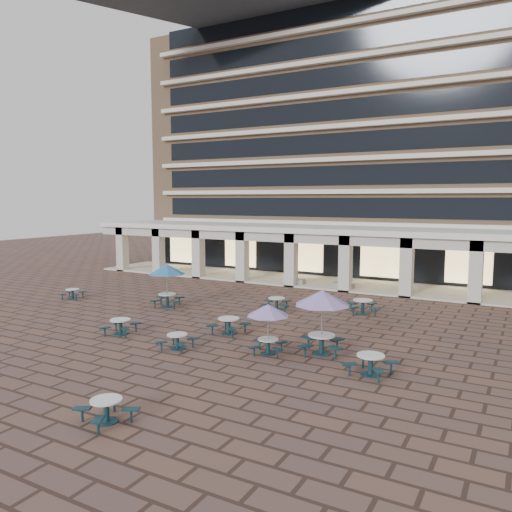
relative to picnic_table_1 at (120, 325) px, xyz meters
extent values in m
plane|color=brown|center=(3.63, 3.70, -0.44)|extent=(120.00, 120.00, 0.00)
cube|color=tan|center=(3.63, 29.20, 10.56)|extent=(40.00, 15.00, 22.00)
cube|color=beige|center=(3.63, 21.45, 4.06)|extent=(36.80, 0.50, 0.35)
cube|color=black|center=(3.63, 21.68, 5.36)|extent=(35.20, 0.05, 1.60)
cube|color=beige|center=(3.63, 21.45, 6.66)|extent=(36.80, 0.50, 0.35)
cube|color=black|center=(3.63, 21.68, 7.96)|extent=(35.20, 0.05, 1.60)
cube|color=beige|center=(3.63, 21.45, 9.26)|extent=(36.80, 0.50, 0.35)
cube|color=black|center=(3.63, 21.68, 10.56)|extent=(35.20, 0.05, 1.60)
cube|color=beige|center=(3.63, 21.45, 11.86)|extent=(36.80, 0.50, 0.35)
cube|color=black|center=(3.63, 21.68, 13.16)|extent=(35.20, 0.05, 1.60)
cube|color=beige|center=(3.63, 21.45, 14.46)|extent=(36.80, 0.50, 0.35)
cube|color=black|center=(3.63, 21.68, 15.76)|extent=(35.20, 0.05, 1.60)
cube|color=beige|center=(3.63, 21.45, 17.06)|extent=(36.80, 0.50, 0.35)
cube|color=black|center=(3.63, 21.68, 18.36)|extent=(35.20, 0.05, 1.60)
cube|color=beige|center=(3.63, 21.45, 19.66)|extent=(36.80, 0.50, 0.35)
cube|color=black|center=(3.63, 21.68, 20.96)|extent=(35.20, 0.05, 1.60)
cube|color=white|center=(3.63, 18.70, 3.76)|extent=(42.00, 6.60, 0.40)
cube|color=beige|center=(3.63, 15.85, 3.31)|extent=(42.00, 0.30, 0.90)
cube|color=black|center=(3.63, 21.40, 1.36)|extent=(38.00, 0.15, 3.20)
cube|color=beige|center=(3.63, 18.70, -0.38)|extent=(42.00, 6.00, 0.12)
cube|color=beige|center=(-15.37, 16.10, 1.56)|extent=(0.80, 0.80, 4.00)
cube|color=beige|center=(-11.14, 16.10, 1.56)|extent=(0.80, 0.80, 4.00)
cube|color=beige|center=(-6.92, 16.10, 1.56)|extent=(0.80, 0.80, 4.00)
cube|color=beige|center=(-2.70, 16.10, 1.56)|extent=(0.80, 0.80, 4.00)
cube|color=beige|center=(1.52, 16.10, 1.56)|extent=(0.80, 0.80, 4.00)
cube|color=beige|center=(5.75, 16.10, 1.56)|extent=(0.80, 0.80, 4.00)
cube|color=beige|center=(9.97, 16.10, 1.56)|extent=(0.80, 0.80, 4.00)
cube|color=beige|center=(14.19, 16.10, 1.56)|extent=(0.80, 0.80, 4.00)
cube|color=#FFD88C|center=(-12.37, 21.25, 1.16)|extent=(3.20, 0.08, 2.40)
cube|color=#FFD88C|center=(-5.97, 21.25, 1.16)|extent=(3.20, 0.08, 2.40)
cube|color=#FFD88C|center=(0.43, 21.25, 1.16)|extent=(3.20, 0.08, 2.40)
cube|color=#FFD88C|center=(6.83, 21.25, 1.16)|extent=(3.20, 0.08, 2.40)
cube|color=#FFD88C|center=(13.23, 21.25, 1.16)|extent=(3.20, 0.08, 2.40)
cylinder|color=#14343D|center=(0.00, 0.00, -0.42)|extent=(0.68, 0.68, 0.04)
cylinder|color=#14343D|center=(0.00, 0.00, -0.12)|extent=(0.17, 0.17, 0.64)
cylinder|color=white|center=(0.00, 0.00, 0.27)|extent=(0.97, 0.97, 0.05)
cube|color=#14343D|center=(0.36, 0.67, -0.01)|extent=(0.49, 0.60, 0.05)
cylinder|color=#14343D|center=(0.36, 0.67, -0.23)|extent=(0.08, 0.08, 0.41)
cube|color=#14343D|center=(-0.67, 0.36, -0.01)|extent=(0.60, 0.49, 0.05)
cylinder|color=#14343D|center=(-0.67, 0.36, -0.23)|extent=(0.08, 0.08, 0.41)
cube|color=#14343D|center=(-0.36, -0.67, -0.01)|extent=(0.49, 0.60, 0.05)
cylinder|color=#14343D|center=(-0.36, -0.67, -0.23)|extent=(0.08, 0.08, 0.41)
cube|color=#14343D|center=(0.67, -0.36, -0.01)|extent=(0.60, 0.49, 0.05)
cylinder|color=#14343D|center=(0.67, -0.36, -0.23)|extent=(0.08, 0.08, 0.41)
cylinder|color=#14343D|center=(6.55, -7.30, -0.42)|extent=(0.65, 0.65, 0.04)
cylinder|color=#14343D|center=(6.55, -7.30, -0.13)|extent=(0.17, 0.17, 0.61)
cylinder|color=white|center=(6.55, -7.30, 0.24)|extent=(0.93, 0.93, 0.05)
cube|color=#14343D|center=(7.19, -6.96, -0.03)|extent=(0.57, 0.46, 0.05)
cylinder|color=#14343D|center=(7.19, -6.96, -0.24)|extent=(0.07, 0.07, 0.39)
cube|color=#14343D|center=(6.22, -6.66, -0.03)|extent=(0.46, 0.57, 0.05)
cylinder|color=#14343D|center=(6.22, -6.66, -0.24)|extent=(0.07, 0.07, 0.39)
cube|color=#14343D|center=(5.91, -7.63, -0.03)|extent=(0.57, 0.46, 0.05)
cylinder|color=#14343D|center=(5.91, -7.63, -0.24)|extent=(0.07, 0.07, 0.39)
cube|color=#14343D|center=(6.88, -7.94, -0.03)|extent=(0.46, 0.57, 0.05)
cylinder|color=#14343D|center=(6.88, -7.94, -0.24)|extent=(0.07, 0.07, 0.39)
cylinder|color=#14343D|center=(12.16, 0.31, -0.42)|extent=(0.72, 0.72, 0.04)
cylinder|color=#14343D|center=(12.16, 0.31, -0.10)|extent=(0.19, 0.19, 0.68)
cylinder|color=white|center=(12.16, 0.31, 0.31)|extent=(1.03, 1.03, 0.05)
cube|color=#14343D|center=(12.81, 0.79, 0.02)|extent=(0.63, 0.57, 0.05)
cylinder|color=#14343D|center=(12.81, 0.79, -0.22)|extent=(0.08, 0.08, 0.43)
cube|color=#14343D|center=(11.69, 0.96, 0.02)|extent=(0.57, 0.63, 0.05)
cylinder|color=#14343D|center=(11.69, 0.96, -0.22)|extent=(0.08, 0.08, 0.43)
cube|color=#14343D|center=(11.52, -0.17, 0.02)|extent=(0.63, 0.57, 0.05)
cylinder|color=#14343D|center=(11.52, -0.17, -0.22)|extent=(0.08, 0.08, 0.43)
cube|color=#14343D|center=(12.64, -0.33, 0.02)|extent=(0.57, 0.63, 0.05)
cylinder|color=#14343D|center=(12.64, -0.33, -0.22)|extent=(0.08, 0.08, 0.43)
cylinder|color=#14343D|center=(-1.97, 5.95, -0.42)|extent=(0.75, 0.75, 0.04)
cylinder|color=#14343D|center=(-1.97, 5.95, -0.09)|extent=(0.19, 0.19, 0.70)
cylinder|color=white|center=(-1.97, 5.95, 0.34)|extent=(1.07, 1.07, 0.05)
cube|color=#14343D|center=(-1.65, 6.72, 0.03)|extent=(0.50, 0.66, 0.05)
cylinder|color=#14343D|center=(-1.65, 6.72, -0.21)|extent=(0.09, 0.09, 0.45)
cube|color=#14343D|center=(-2.74, 6.28, 0.03)|extent=(0.66, 0.50, 0.05)
cylinder|color=#14343D|center=(-2.74, 6.28, -0.21)|extent=(0.09, 0.09, 0.45)
cube|color=#14343D|center=(-2.30, 5.19, 0.03)|extent=(0.50, 0.66, 0.05)
cylinder|color=#14343D|center=(-2.30, 5.19, -0.21)|extent=(0.09, 0.09, 0.45)
cube|color=#14343D|center=(-1.21, 5.63, 0.03)|extent=(0.66, 0.50, 0.05)
cylinder|color=#14343D|center=(-1.21, 5.63, -0.21)|extent=(0.09, 0.09, 0.45)
cylinder|color=gray|center=(-1.97, 5.95, 0.84)|extent=(0.05, 0.05, 2.56)
cone|color=#2D72B7|center=(-1.97, 5.95, 1.85)|extent=(2.24, 2.24, 0.59)
cylinder|color=#14343D|center=(3.90, -0.60, -0.42)|extent=(0.62, 0.62, 0.04)
cylinder|color=#14343D|center=(3.90, -0.60, -0.14)|extent=(0.16, 0.16, 0.59)
cylinder|color=white|center=(3.90, -0.60, 0.21)|extent=(0.89, 0.89, 0.04)
cube|color=#14343D|center=(4.33, -0.05, -0.05)|extent=(0.50, 0.54, 0.04)
cylinder|color=#14343D|center=(4.33, -0.05, -0.25)|extent=(0.07, 0.07, 0.37)
cube|color=#14343D|center=(3.36, -0.17, -0.05)|extent=(0.54, 0.50, 0.04)
cylinder|color=#14343D|center=(3.36, -0.17, -0.25)|extent=(0.07, 0.07, 0.37)
cube|color=#14343D|center=(3.48, -1.15, -0.05)|extent=(0.50, 0.54, 0.04)
cylinder|color=#14343D|center=(3.48, -1.15, -0.25)|extent=(0.07, 0.07, 0.37)
cube|color=#14343D|center=(4.45, -1.02, -0.05)|extent=(0.54, 0.50, 0.04)
cylinder|color=#14343D|center=(4.45, -1.02, -0.25)|extent=(0.07, 0.07, 0.37)
cylinder|color=#14343D|center=(7.66, 0.73, -0.42)|extent=(0.61, 0.61, 0.03)
cylinder|color=#14343D|center=(7.66, 0.73, -0.15)|extent=(0.16, 0.16, 0.58)
cylinder|color=white|center=(7.66, 0.73, 0.20)|extent=(0.87, 0.87, 0.04)
cube|color=#14343D|center=(8.00, 1.32, -0.05)|extent=(0.45, 0.54, 0.04)
cylinder|color=#14343D|center=(8.00, 1.32, -0.25)|extent=(0.07, 0.07, 0.37)
cube|color=#14343D|center=(7.07, 1.07, -0.05)|extent=(0.54, 0.45, 0.04)
cylinder|color=#14343D|center=(7.07, 1.07, -0.25)|extent=(0.07, 0.07, 0.37)
cube|color=#14343D|center=(7.32, 0.14, -0.05)|extent=(0.45, 0.54, 0.04)
cylinder|color=#14343D|center=(7.32, 0.14, -0.25)|extent=(0.07, 0.07, 0.37)
cube|color=#14343D|center=(8.25, 0.39, -0.05)|extent=(0.54, 0.45, 0.04)
cylinder|color=#14343D|center=(8.25, 0.39, -0.25)|extent=(0.07, 0.07, 0.37)
cylinder|color=gray|center=(7.66, 0.73, 0.61)|extent=(0.04, 0.04, 2.09)
cone|color=#947BC5|center=(7.66, 0.73, 1.44)|extent=(1.83, 1.83, 0.48)
cylinder|color=#14343D|center=(-8.96, 4.87, -0.42)|extent=(0.60, 0.60, 0.03)
cylinder|color=#14343D|center=(-8.96, 4.87, -0.16)|extent=(0.15, 0.15, 0.56)
cylinder|color=white|center=(-8.96, 4.87, 0.19)|extent=(0.85, 0.85, 0.04)
cube|color=#14343D|center=(-8.71, 5.49, -0.06)|extent=(0.40, 0.53, 0.04)
cylinder|color=#14343D|center=(-8.71, 5.49, -0.26)|extent=(0.07, 0.07, 0.36)
cube|color=#14343D|center=(-9.58, 5.12, -0.06)|extent=(0.53, 0.40, 0.04)
cylinder|color=#14343D|center=(-9.58, 5.12, -0.26)|extent=(0.07, 0.07, 0.36)
cube|color=#14343D|center=(-9.22, 4.25, -0.06)|extent=(0.40, 0.53, 0.04)
cylinder|color=#14343D|center=(-9.22, 4.25, -0.26)|extent=(0.07, 0.07, 0.36)
cube|color=#14343D|center=(-8.35, 4.62, -0.06)|extent=(0.53, 0.40, 0.04)
cylinder|color=#14343D|center=(-8.35, 4.62, -0.26)|extent=(0.07, 0.07, 0.36)
cylinder|color=#14343D|center=(4.53, 2.60, -0.42)|extent=(0.72, 0.72, 0.04)
cylinder|color=#14343D|center=(4.53, 2.60, -0.10)|extent=(0.19, 0.19, 0.68)
cylinder|color=white|center=(4.53, 2.60, 0.32)|extent=(1.04, 1.04, 0.05)
cube|color=#14343D|center=(5.12, 3.16, 0.02)|extent=(0.61, 0.60, 0.05)
cylinder|color=#14343D|center=(5.12, 3.16, -0.22)|extent=(0.08, 0.08, 0.43)
cube|color=#14343D|center=(3.97, 3.18, 0.02)|extent=(0.60, 0.61, 0.05)
cylinder|color=#14343D|center=(3.97, 3.18, -0.22)|extent=(0.08, 0.08, 0.43)
cube|color=#14343D|center=(3.95, 2.04, 0.02)|extent=(0.61, 0.60, 0.05)
cylinder|color=#14343D|center=(3.95, 2.04, -0.22)|extent=(0.08, 0.08, 0.43)
cube|color=#14343D|center=(5.09, 2.01, 0.02)|extent=(0.60, 0.61, 0.05)
cylinder|color=#14343D|center=(5.09, 2.01, -0.22)|extent=(0.08, 0.08, 0.43)
cylinder|color=#14343D|center=(8.93, 9.89, -0.42)|extent=(0.76, 0.76, 0.04)
cylinder|color=#14343D|center=(8.93, 9.89, -0.08)|extent=(0.20, 0.20, 0.72)
cylinder|color=white|center=(8.93, 9.89, 0.35)|extent=(1.08, 1.08, 0.05)
cube|color=#14343D|center=(9.23, 10.68, 0.04)|extent=(0.49, 0.66, 0.05)
cylinder|color=#14343D|center=(9.23, 10.68, -0.21)|extent=(0.09, 0.09, 0.46)
cube|color=#14343D|center=(8.14, 10.18, 0.04)|extent=(0.66, 0.49, 0.05)
cylinder|color=#14343D|center=(8.14, 10.18, -0.21)|extent=(0.09, 0.09, 0.46)
cube|color=#14343D|center=(8.63, 9.10, 0.04)|extent=(0.49, 0.66, 0.05)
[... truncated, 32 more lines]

